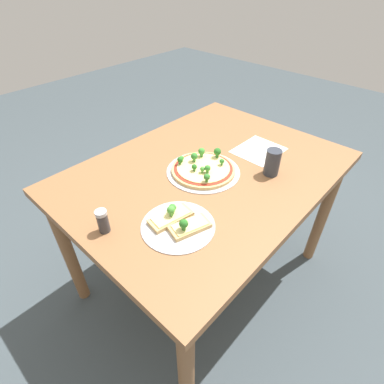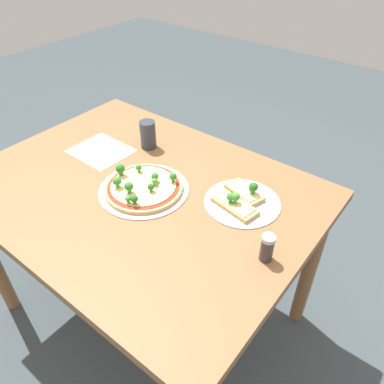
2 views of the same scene
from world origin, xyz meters
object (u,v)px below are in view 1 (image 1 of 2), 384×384
pizza_tray_whole (203,169)px  pizza_tray_slice (179,222)px  condiment_shaker (103,221)px  drinking_cup (272,162)px  dining_table (206,186)px

pizza_tray_whole → pizza_tray_slice: bearing=-153.2°
condiment_shaker → pizza_tray_whole: bearing=-1.4°
pizza_tray_whole → pizza_tray_slice: 0.35m
pizza_tray_slice → drinking_cup: size_ratio=2.26×
dining_table → condiment_shaker: (-0.53, 0.01, 0.14)m
pizza_tray_whole → drinking_cup: size_ratio=2.77×
dining_table → condiment_shaker: condiment_shaker is taller
dining_table → pizza_tray_slice: bearing=-155.2°
pizza_tray_slice → condiment_shaker: bearing=138.6°
pizza_tray_whole → drinking_cup: (0.19, -0.23, 0.04)m
pizza_tray_slice → pizza_tray_whole: bearing=26.8°
pizza_tray_slice → drinking_cup: (0.50, -0.07, 0.05)m
drinking_cup → condiment_shaker: 0.74m
pizza_tray_slice → drinking_cup: drinking_cup is taller
dining_table → pizza_tray_whole: bearing=174.7°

